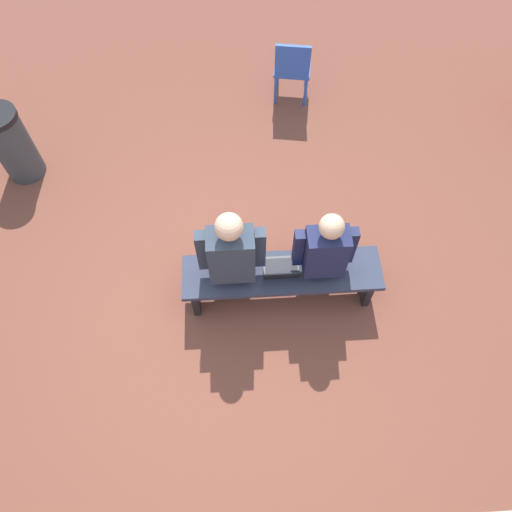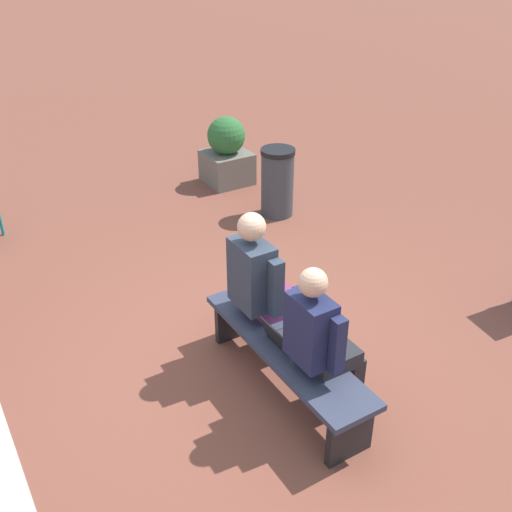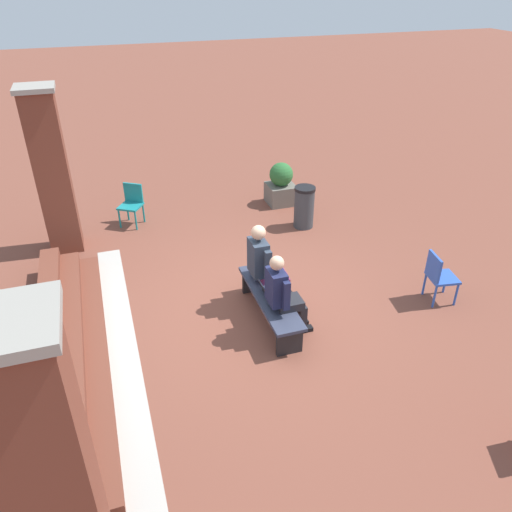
{
  "view_description": "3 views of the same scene",
  "coord_description": "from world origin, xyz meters",
  "px_view_note": "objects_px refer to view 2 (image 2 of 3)",
  "views": [
    {
      "loc": [
        -0.04,
        1.96,
        4.39
      ],
      "look_at": [
        -0.16,
        -0.09,
        0.84
      ],
      "focal_mm": 35.0,
      "sensor_mm": 36.0,
      "label": 1
    },
    {
      "loc": [
        -3.37,
        1.96,
        3.34
      ],
      "look_at": [
        0.09,
        -0.16,
        0.99
      ],
      "focal_mm": 42.0,
      "sensor_mm": 36.0,
      "label": 2
    },
    {
      "loc": [
        -6.07,
        1.96,
        4.71
      ],
      "look_at": [
        -0.03,
        -0.03,
        0.94
      ],
      "focal_mm": 35.0,
      "sensor_mm": 36.0,
      "label": 3
    }
  ],
  "objects_px": {
    "bench": "(286,354)",
    "person_student": "(321,339)",
    "person_adult": "(264,284)",
    "litter_bin": "(277,182)",
    "laptop": "(284,339)",
    "planter": "(227,153)"
  },
  "relations": [
    {
      "from": "bench",
      "to": "person_adult",
      "type": "bearing_deg",
      "value": -9.08
    },
    {
      "from": "bench",
      "to": "planter",
      "type": "relative_size",
      "value": 1.91
    },
    {
      "from": "person_adult",
      "to": "litter_bin",
      "type": "bearing_deg",
      "value": -35.6
    },
    {
      "from": "laptop",
      "to": "person_student",
      "type": "bearing_deg",
      "value": -167.44
    },
    {
      "from": "planter",
      "to": "laptop",
      "type": "bearing_deg",
      "value": 156.95
    },
    {
      "from": "person_adult",
      "to": "litter_bin",
      "type": "distance_m",
      "value": 2.81
    },
    {
      "from": "person_adult",
      "to": "laptop",
      "type": "height_order",
      "value": "person_adult"
    },
    {
      "from": "person_student",
      "to": "laptop",
      "type": "bearing_deg",
      "value": 12.56
    },
    {
      "from": "person_adult",
      "to": "litter_bin",
      "type": "relative_size",
      "value": 1.62
    },
    {
      "from": "bench",
      "to": "laptop",
      "type": "distance_m",
      "value": 0.15
    },
    {
      "from": "laptop",
      "to": "litter_bin",
      "type": "xyz_separation_m",
      "value": [
        2.7,
        -1.71,
        -0.07
      ]
    },
    {
      "from": "person_student",
      "to": "planter",
      "type": "xyz_separation_m",
      "value": [
        4.27,
        -1.59,
        -0.27
      ]
    },
    {
      "from": "litter_bin",
      "to": "bench",
      "type": "bearing_deg",
      "value": 147.97
    },
    {
      "from": "bench",
      "to": "person_student",
      "type": "bearing_deg",
      "value": -169.15
    },
    {
      "from": "bench",
      "to": "person_student",
      "type": "xyz_separation_m",
      "value": [
        -0.34,
        -0.07,
        0.35
      ]
    },
    {
      "from": "bench",
      "to": "litter_bin",
      "type": "bearing_deg",
      "value": -32.03
    },
    {
      "from": "litter_bin",
      "to": "planter",
      "type": "bearing_deg",
      "value": 1.73
    },
    {
      "from": "person_student",
      "to": "person_adult",
      "type": "bearing_deg",
      "value": -0.34
    },
    {
      "from": "laptop",
      "to": "planter",
      "type": "relative_size",
      "value": 0.34
    },
    {
      "from": "laptop",
      "to": "planter",
      "type": "height_order",
      "value": "planter"
    },
    {
      "from": "person_adult",
      "to": "litter_bin",
      "type": "height_order",
      "value": "person_adult"
    },
    {
      "from": "person_adult",
      "to": "litter_bin",
      "type": "xyz_separation_m",
      "value": [
        2.27,
        -1.62,
        -0.3
      ]
    }
  ]
}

